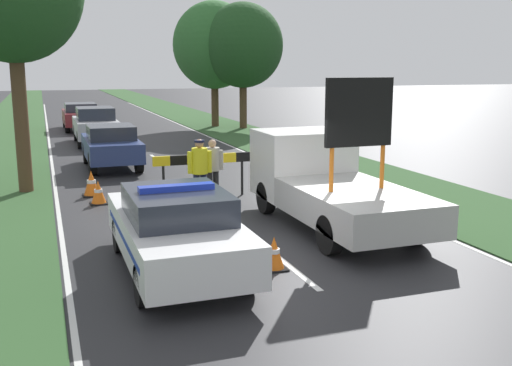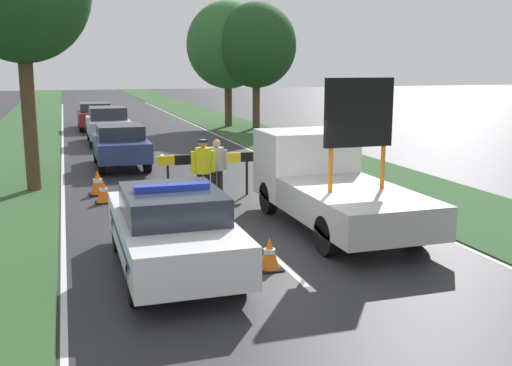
{
  "view_description": "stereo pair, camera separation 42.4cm",
  "coord_description": "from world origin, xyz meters",
  "px_view_note": "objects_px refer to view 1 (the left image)",
  "views": [
    {
      "loc": [
        -4.02,
        -10.38,
        3.56
      ],
      "look_at": [
        0.16,
        1.33,
        1.1
      ],
      "focal_mm": 42.0,
      "sensor_mm": 36.0,
      "label": 1
    },
    {
      "loc": [
        -3.61,
        -10.51,
        3.56
      ],
      "look_at": [
        0.16,
        1.33,
        1.1
      ],
      "focal_mm": 42.0,
      "sensor_mm": 36.0,
      "label": 2
    }
  ],
  "objects_px": {
    "work_truck": "(326,181)",
    "traffic_cone_centre_front": "(274,253)",
    "pedestrian_civilian": "(213,165)",
    "traffic_cone_near_police": "(91,183)",
    "roadside_tree_near_left": "(214,45)",
    "traffic_cone_near_truck": "(98,192)",
    "queued_car_wagon_maroon": "(81,116)",
    "police_officer": "(200,167)",
    "roadside_tree_mid_left": "(243,45)",
    "road_barrier": "(203,162)",
    "police_car": "(176,229)",
    "queued_car_hatch_blue": "(111,145)",
    "queued_car_sedan_silver": "(95,125)"
  },
  "relations": [
    {
      "from": "pedestrian_civilian",
      "to": "traffic_cone_centre_front",
      "type": "bearing_deg",
      "value": -75.05
    },
    {
      "from": "pedestrian_civilian",
      "to": "traffic_cone_near_police",
      "type": "xyz_separation_m",
      "value": [
        -2.99,
        1.74,
        -0.62
      ]
    },
    {
      "from": "work_truck",
      "to": "roadside_tree_mid_left",
      "type": "height_order",
      "value": "roadside_tree_mid_left"
    },
    {
      "from": "police_officer",
      "to": "roadside_tree_near_left",
      "type": "bearing_deg",
      "value": -94.57
    },
    {
      "from": "queued_car_sedan_silver",
      "to": "pedestrian_civilian",
      "type": "bearing_deg",
      "value": 98.26
    },
    {
      "from": "road_barrier",
      "to": "pedestrian_civilian",
      "type": "bearing_deg",
      "value": -69.51
    },
    {
      "from": "traffic_cone_near_truck",
      "to": "queued_car_hatch_blue",
      "type": "bearing_deg",
      "value": 80.25
    },
    {
      "from": "police_officer",
      "to": "pedestrian_civilian",
      "type": "bearing_deg",
      "value": -118.5
    },
    {
      "from": "traffic_cone_near_truck",
      "to": "roadside_tree_near_left",
      "type": "xyz_separation_m",
      "value": [
        8.27,
        18.12,
        4.35
      ]
    },
    {
      "from": "work_truck",
      "to": "roadside_tree_near_left",
      "type": "height_order",
      "value": "roadside_tree_near_left"
    },
    {
      "from": "traffic_cone_near_police",
      "to": "traffic_cone_near_truck",
      "type": "bearing_deg",
      "value": -85.48
    },
    {
      "from": "police_car",
      "to": "road_barrier",
      "type": "xyz_separation_m",
      "value": [
        1.95,
        5.56,
        0.23
      ]
    },
    {
      "from": "traffic_cone_centre_front",
      "to": "roadside_tree_near_left",
      "type": "distance_m",
      "value": 25.45
    },
    {
      "from": "queued_car_wagon_maroon",
      "to": "queued_car_sedan_silver",
      "type": "bearing_deg",
      "value": 92.13
    },
    {
      "from": "work_truck",
      "to": "traffic_cone_near_truck",
      "type": "height_order",
      "value": "work_truck"
    },
    {
      "from": "police_car",
      "to": "police_officer",
      "type": "xyz_separation_m",
      "value": [
        1.59,
        4.53,
        0.28
      ]
    },
    {
      "from": "pedestrian_civilian",
      "to": "queued_car_sedan_silver",
      "type": "distance_m",
      "value": 13.2
    },
    {
      "from": "pedestrian_civilian",
      "to": "traffic_cone_near_police",
      "type": "height_order",
      "value": "pedestrian_civilian"
    },
    {
      "from": "police_officer",
      "to": "road_barrier",
      "type": "bearing_deg",
      "value": -97.1
    },
    {
      "from": "pedestrian_civilian",
      "to": "roadside_tree_near_left",
      "type": "xyz_separation_m",
      "value": [
        5.37,
        18.76,
        3.69
      ]
    },
    {
      "from": "queued_car_hatch_blue",
      "to": "roadside_tree_near_left",
      "type": "relative_size",
      "value": 0.58
    },
    {
      "from": "traffic_cone_near_truck",
      "to": "police_car",
      "type": "bearing_deg",
      "value": -81.82
    },
    {
      "from": "queued_car_hatch_blue",
      "to": "queued_car_sedan_silver",
      "type": "distance_m",
      "value": 6.88
    },
    {
      "from": "work_truck",
      "to": "roadside_tree_near_left",
      "type": "bearing_deg",
      "value": -101.64
    },
    {
      "from": "police_car",
      "to": "pedestrian_civilian",
      "type": "relative_size",
      "value": 2.83
    },
    {
      "from": "traffic_cone_near_truck",
      "to": "roadside_tree_mid_left",
      "type": "xyz_separation_m",
      "value": [
        9.49,
        16.57,
        4.3
      ]
    },
    {
      "from": "queued_car_wagon_maroon",
      "to": "roadside_tree_mid_left",
      "type": "xyz_separation_m",
      "value": [
        8.73,
        -2.44,
        3.83
      ]
    },
    {
      "from": "queued_car_sedan_silver",
      "to": "traffic_cone_near_police",
      "type": "bearing_deg",
      "value": 84.48
    },
    {
      "from": "roadside_tree_mid_left",
      "to": "traffic_cone_centre_front",
      "type": "bearing_deg",
      "value": -107.12
    },
    {
      "from": "road_barrier",
      "to": "roadside_tree_mid_left",
      "type": "xyz_separation_m",
      "value": [
        6.71,
        16.75,
        3.63
      ]
    },
    {
      "from": "pedestrian_civilian",
      "to": "queued_car_hatch_blue",
      "type": "xyz_separation_m",
      "value": [
        -1.95,
        6.18,
        -0.16
      ]
    },
    {
      "from": "police_officer",
      "to": "roadside_tree_near_left",
      "type": "xyz_separation_m",
      "value": [
        5.86,
        19.33,
        3.62
      ]
    },
    {
      "from": "traffic_cone_centre_front",
      "to": "queued_car_wagon_maroon",
      "type": "height_order",
      "value": "queued_car_wagon_maroon"
    },
    {
      "from": "queued_car_wagon_maroon",
      "to": "traffic_cone_near_truck",
      "type": "bearing_deg",
      "value": 87.7
    },
    {
      "from": "work_truck",
      "to": "queued_car_hatch_blue",
      "type": "distance_m",
      "value": 9.97
    },
    {
      "from": "traffic_cone_near_police",
      "to": "roadside_tree_near_left",
      "type": "xyz_separation_m",
      "value": [
        8.36,
        17.03,
        4.31
      ]
    },
    {
      "from": "police_officer",
      "to": "pedestrian_civilian",
      "type": "distance_m",
      "value": 0.76
    },
    {
      "from": "queued_car_hatch_blue",
      "to": "traffic_cone_near_truck",
      "type": "bearing_deg",
      "value": 80.25
    },
    {
      "from": "queued_car_wagon_maroon",
      "to": "roadside_tree_mid_left",
      "type": "height_order",
      "value": "roadside_tree_mid_left"
    },
    {
      "from": "roadside_tree_near_left",
      "to": "traffic_cone_centre_front",
      "type": "bearing_deg",
      "value": -103.43
    },
    {
      "from": "work_truck",
      "to": "traffic_cone_centre_front",
      "type": "relative_size",
      "value": 9.08
    },
    {
      "from": "traffic_cone_centre_front",
      "to": "roadside_tree_near_left",
      "type": "xyz_separation_m",
      "value": [
        5.82,
        24.39,
        4.36
      ]
    },
    {
      "from": "traffic_cone_near_police",
      "to": "traffic_cone_centre_front",
      "type": "bearing_deg",
      "value": -70.98
    },
    {
      "from": "work_truck",
      "to": "traffic_cone_centre_front",
      "type": "xyz_separation_m",
      "value": [
        -2.28,
        -2.58,
        -0.68
      ]
    },
    {
      "from": "police_officer",
      "to": "roadside_tree_mid_left",
      "type": "height_order",
      "value": "roadside_tree_mid_left"
    },
    {
      "from": "queued_car_wagon_maroon",
      "to": "road_barrier",
      "type": "bearing_deg",
      "value": 95.99
    },
    {
      "from": "queued_car_wagon_maroon",
      "to": "queued_car_hatch_blue",
      "type": "bearing_deg",
      "value": 90.81
    },
    {
      "from": "police_officer",
      "to": "queued_car_wagon_maroon",
      "type": "xyz_separation_m",
      "value": [
        -1.65,
        20.22,
        -0.25
      ]
    },
    {
      "from": "traffic_cone_centre_front",
      "to": "queued_car_wagon_maroon",
      "type": "xyz_separation_m",
      "value": [
        -1.69,
        25.28,
        0.49
      ]
    },
    {
      "from": "queued_car_sedan_silver",
      "to": "queued_car_wagon_maroon",
      "type": "relative_size",
      "value": 0.96
    }
  ]
}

